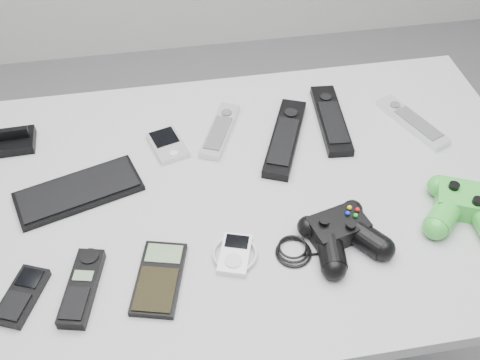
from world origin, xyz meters
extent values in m
plane|color=slate|center=(0.00, 0.00, 0.00)|extent=(3.50, 3.50, 0.00)
cube|color=#A2A2A5|center=(-0.10, -0.04, 0.79)|extent=(1.20, 0.77, 0.03)
cylinder|color=black|center=(-0.64, 0.29, 0.39)|extent=(0.04, 0.04, 0.77)
cylinder|color=black|center=(0.45, 0.29, 0.39)|extent=(0.04, 0.04, 0.77)
cube|color=black|center=(-0.44, 0.01, 0.81)|extent=(0.27, 0.17, 0.02)
cube|color=black|center=(-0.58, 0.18, 0.83)|extent=(0.09, 0.08, 0.05)
cube|color=silver|center=(-0.26, 0.11, 0.81)|extent=(0.09, 0.12, 0.02)
cube|color=silver|center=(-0.14, 0.14, 0.81)|extent=(0.11, 0.18, 0.02)
cube|color=black|center=(0.00, 0.09, 0.81)|extent=(0.15, 0.25, 0.02)
cube|color=black|center=(0.12, 0.13, 0.81)|extent=(0.07, 0.24, 0.02)
cube|color=silver|center=(0.30, 0.10, 0.81)|extent=(0.11, 0.20, 0.02)
cube|color=black|center=(-0.53, -0.23, 0.81)|extent=(0.09, 0.12, 0.02)
cube|color=black|center=(-0.43, -0.23, 0.81)|extent=(0.08, 0.16, 0.02)
cube|color=black|center=(-0.30, -0.23, 0.81)|extent=(0.11, 0.17, 0.02)
cube|color=white|center=(-0.16, -0.20, 0.81)|extent=(0.11, 0.11, 0.02)
camera|label=1|loc=(-0.25, -0.80, 1.64)|focal=42.00mm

